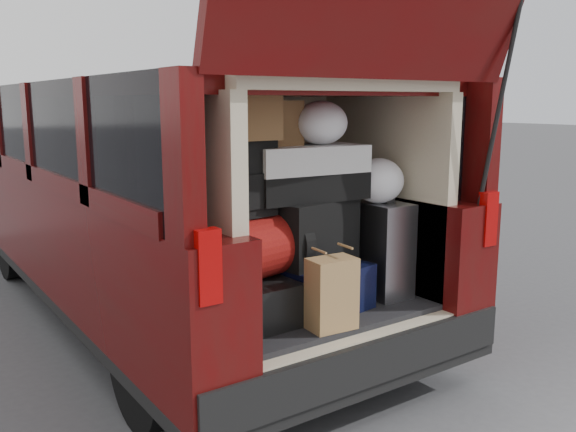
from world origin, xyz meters
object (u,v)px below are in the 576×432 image
black_hardshell (242,299)px  backpack (247,178)px  silver_roller (380,248)px  twotone_duffel (304,172)px  kraft_bag (332,294)px  navy_hardshell (310,283)px  red_duffel (254,248)px  black_soft_case (311,231)px

black_hardshell → backpack: backpack is taller
silver_roller → twotone_duffel: size_ratio=0.84×
kraft_bag → twotone_duffel: 0.68m
navy_hardshell → black_hardshell: bearing=170.8°
red_duffel → black_soft_case: 0.38m
navy_hardshell → backpack: size_ratio=1.48×
navy_hardshell → twotone_duffel: bearing=119.8°
black_hardshell → navy_hardshell: navy_hardshell is taller
black_hardshell → twotone_duffel: bearing=1.4°
backpack → red_duffel: bearing=-47.9°
silver_roller → black_soft_case: black_soft_case is taller
kraft_bag → backpack: size_ratio=0.94×
red_duffel → backpack: (-0.02, 0.02, 0.35)m
black_soft_case → backpack: 0.51m
silver_roller → red_duffel: bearing=179.2°
kraft_bag → backpack: bearing=133.0°
silver_roller → backpack: backpack is taller
navy_hardshell → silver_roller: bearing=-17.5°
kraft_bag → twotone_duffel: size_ratio=0.56×
twotone_duffel → black_hardshell: bearing=-172.7°
navy_hardshell → silver_roller: size_ratio=1.04×
black_hardshell → navy_hardshell: (0.43, -0.01, 0.01)m
kraft_bag → black_soft_case: bearing=73.8°
navy_hardshell → red_duffel: red_duffel is taller
black_hardshell → black_soft_case: black_soft_case is taller
silver_roller → red_duffel: size_ratio=1.10×
silver_roller → black_soft_case: 0.48m
black_hardshell → red_duffel: (0.05, -0.03, 0.27)m
black_soft_case → backpack: backpack is taller
silver_roller → twotone_duffel: bearing=170.2°
silver_roller → red_duffel: (-0.82, 0.05, 0.11)m
navy_hardshell → red_duffel: 0.45m
navy_hardshell → black_soft_case: size_ratio=1.17×
black_soft_case → silver_roller: bearing=-18.2°
silver_roller → backpack: size_ratio=1.43×
black_hardshell → twotone_duffel: 0.74m
kraft_bag → navy_hardshell: bearing=74.3°
silver_roller → backpack: bearing=177.9°
kraft_bag → red_duffel: (-0.25, 0.32, 0.20)m
black_hardshell → silver_roller: size_ratio=1.02×
red_duffel → twotone_duffel: twotone_duffel is taller
kraft_bag → twotone_duffel: twotone_duffel is taller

